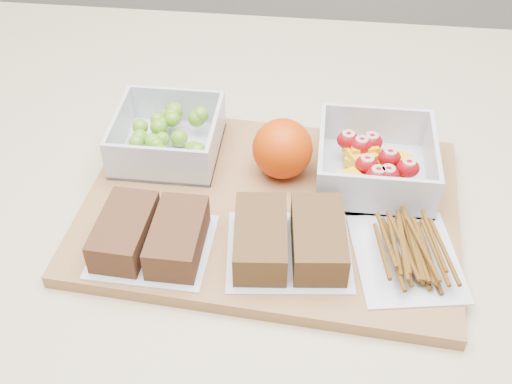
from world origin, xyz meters
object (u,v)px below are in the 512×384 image
fruit_container (375,164)px  orange (282,149)px  cutting_board (270,208)px  sandwich_bag_center (289,239)px  grape_container (170,136)px  sandwich_bag_left (151,235)px  pretzel_bag (408,249)px

fruit_container → orange: orange is taller
cutting_board → orange: 0.07m
sandwich_bag_center → grape_container: bearing=136.1°
grape_container → orange: (0.14, -0.03, 0.01)m
cutting_board → sandwich_bag_left: bearing=-141.3°
grape_container → pretzel_bag: 0.32m
grape_container → pretzel_bag: grape_container is taller
grape_container → sandwich_bag_center: bearing=-43.9°
orange → sandwich_bag_center: 0.13m
fruit_container → pretzel_bag: (0.03, -0.12, -0.01)m
sandwich_bag_left → pretzel_bag: size_ratio=0.88×
fruit_container → sandwich_bag_center: 0.16m
sandwich_bag_center → fruit_container: bearing=55.2°
sandwich_bag_center → pretzel_bag: size_ratio=0.98×
grape_container → sandwich_bag_left: size_ratio=0.99×
cutting_board → sandwich_bag_left: size_ratio=3.34×
pretzel_bag → cutting_board: bearing=155.7°
sandwich_bag_center → sandwich_bag_left: bearing=-176.2°
orange → sandwich_bag_left: bearing=-132.4°
fruit_container → pretzel_bag: 0.13m
orange → sandwich_bag_center: size_ratio=0.50×
pretzel_bag → sandwich_bag_left: bearing=-176.9°
orange → sandwich_bag_left: (-0.13, -0.14, -0.02)m
sandwich_bag_center → pretzel_bag: sandwich_bag_center is taller
fruit_container → orange: (-0.11, -0.00, 0.01)m
grape_container → fruit_container: (0.25, -0.02, -0.00)m
grape_container → pretzel_bag: (0.28, -0.15, -0.01)m
orange → pretzel_bag: bearing=-41.1°
cutting_board → grape_container: grape_container is taller
fruit_container → pretzel_bag: size_ratio=0.93×
cutting_board → orange: orange is taller
cutting_board → sandwich_bag_center: bearing=-65.8°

